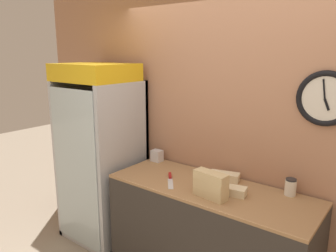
% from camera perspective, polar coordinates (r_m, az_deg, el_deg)
% --- Properties ---
extents(wall_back, '(5.20, 0.10, 2.70)m').
position_cam_1_polar(wall_back, '(3.05, 11.32, -0.72)').
color(wall_back, '#AD7A5B').
rests_on(wall_back, ground_plane).
extents(prep_counter, '(1.80, 0.67, 0.93)m').
position_cam_1_polar(prep_counter, '(3.08, 7.01, -18.43)').
color(prep_counter, '#332D28').
rests_on(prep_counter, ground_plane).
extents(beverage_cooler, '(0.77, 0.71, 1.94)m').
position_cam_1_polar(beverage_cooler, '(3.68, -11.07, -3.05)').
color(beverage_cooler, '#B2B7BC').
rests_on(beverage_cooler, ground_plane).
extents(sandwich_stack_bottom, '(0.29, 0.14, 0.07)m').
position_cam_1_polar(sandwich_stack_bottom, '(2.67, 7.38, -11.52)').
color(sandwich_stack_bottom, tan).
rests_on(sandwich_stack_bottom, prep_counter).
extents(sandwich_stack_middle, '(0.29, 0.15, 0.07)m').
position_cam_1_polar(sandwich_stack_middle, '(2.64, 7.42, -10.14)').
color(sandwich_stack_middle, tan).
rests_on(sandwich_stack_middle, sandwich_stack_bottom).
extents(sandwich_stack_top, '(0.29, 0.14, 0.07)m').
position_cam_1_polar(sandwich_stack_top, '(2.62, 7.47, -8.72)').
color(sandwich_stack_top, tan).
rests_on(sandwich_stack_top, sandwich_stack_middle).
extents(sandwich_flat_left, '(0.28, 0.18, 0.07)m').
position_cam_1_polar(sandwich_flat_left, '(3.03, 9.80, -8.60)').
color(sandwich_flat_left, beige).
rests_on(sandwich_flat_left, prep_counter).
extents(sandwich_flat_right, '(0.28, 0.16, 0.07)m').
position_cam_1_polar(sandwich_flat_right, '(2.75, 10.68, -10.90)').
color(sandwich_flat_right, beige).
rests_on(sandwich_flat_right, prep_counter).
extents(chefs_knife, '(0.24, 0.29, 0.02)m').
position_cam_1_polar(chefs_knife, '(3.00, 0.38, -9.12)').
color(chefs_knife, silver).
rests_on(chefs_knife, prep_counter).
extents(condiment_jar, '(0.09, 0.09, 0.14)m').
position_cam_1_polar(condiment_jar, '(2.85, 20.56, -9.92)').
color(condiment_jar, silver).
rests_on(condiment_jar, prep_counter).
extents(napkin_dispenser, '(0.11, 0.09, 0.12)m').
position_cam_1_polar(napkin_dispenser, '(3.46, -1.94, -5.19)').
color(napkin_dispenser, silver).
rests_on(napkin_dispenser, prep_counter).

